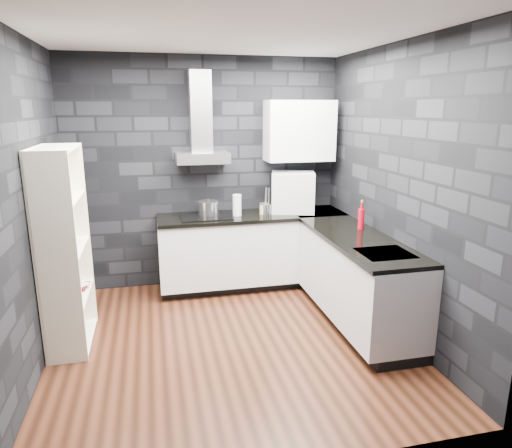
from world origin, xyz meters
name	(u,v)px	position (x,y,z in m)	size (l,w,h in m)	color
ground	(230,341)	(0.00, 0.00, 0.00)	(3.20, 3.20, 0.00)	#442114
ceiling	(226,31)	(0.00, 0.00, 2.70)	(3.20, 3.20, 0.00)	white
wall_back	(205,174)	(0.00, 1.62, 1.35)	(3.20, 0.05, 2.70)	black
wall_front	(280,259)	(0.00, -1.62, 1.35)	(3.20, 0.05, 2.70)	black
wall_left	(23,209)	(-1.62, 0.00, 1.35)	(0.05, 3.20, 2.70)	black
wall_right	(399,192)	(1.62, 0.00, 1.35)	(0.05, 3.20, 2.70)	black
toekick_back	(252,280)	(0.50, 1.34, 0.05)	(2.18, 0.50, 0.10)	black
toekick_right	(359,317)	(1.34, 0.10, 0.05)	(0.50, 1.78, 0.10)	black
counter_back_cab	(252,248)	(0.50, 1.30, 0.48)	(2.20, 0.60, 0.76)	silver
counter_right_cab	(357,278)	(1.30, 0.10, 0.48)	(0.60, 1.80, 0.76)	silver
counter_back_top	(252,216)	(0.50, 1.29, 0.88)	(2.20, 0.62, 0.04)	black
counter_right_top	(359,239)	(1.29, 0.10, 0.88)	(0.62, 1.80, 0.04)	black
counter_corner_top	(316,212)	(1.30, 1.30, 0.88)	(0.62, 0.62, 0.04)	black
hood_body	(203,158)	(-0.05, 1.43, 1.56)	(0.60, 0.34, 0.12)	#B0AFB4
hood_chimney	(201,112)	(-0.05, 1.50, 2.07)	(0.24, 0.20, 0.90)	#B0AFB4
upper_cabinet	(299,131)	(1.10, 1.43, 1.85)	(0.80, 0.35, 0.70)	silver
cooktop	(206,216)	(-0.05, 1.30, 0.91)	(0.58, 0.50, 0.01)	black
sink_rim	(385,253)	(1.30, -0.40, 0.89)	(0.44, 0.40, 0.01)	#B0AFB4
pot	(208,208)	(-0.01, 1.36, 0.98)	(0.24, 0.24, 0.14)	silver
glass_vase	(237,205)	(0.32, 1.27, 1.02)	(0.10, 0.10, 0.25)	white
storage_jar	(264,209)	(0.63, 1.27, 0.96)	(0.09, 0.09, 0.12)	tan
utensil_crock	(267,210)	(0.66, 1.24, 0.96)	(0.09, 0.09, 0.12)	silver
appliance_garage	(293,193)	(1.01, 1.33, 1.12)	(0.50, 0.39, 0.50)	silver
red_bottle	(361,219)	(1.45, 0.39, 1.01)	(0.06, 0.06, 0.21)	#A40414
bookshelf	(64,249)	(-1.42, 0.34, 0.90)	(0.34, 0.80, 1.80)	white
fruit_bowl	(62,248)	(-1.42, 0.25, 0.94)	(0.22, 0.22, 0.06)	white
book_red	(70,277)	(-1.43, 0.50, 0.57)	(0.15, 0.02, 0.21)	maroon
book_second	(70,275)	(-1.43, 0.51, 0.59)	(0.16, 0.02, 0.21)	#B2B2B2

